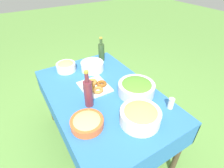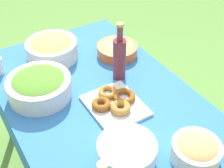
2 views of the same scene
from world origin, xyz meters
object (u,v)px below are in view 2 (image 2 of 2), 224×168
at_px(donut_platter, 115,103).
at_px(fruit_bowl, 52,48).
at_px(pasta_bowl, 117,49).
at_px(salad_bowl, 39,85).
at_px(bread_bowl, 196,150).
at_px(wine_bottle, 119,57).
at_px(plate_stack, 127,152).

relative_size(donut_platter, fruit_bowl, 1.00).
bearing_deg(fruit_bowl, pasta_bowl, 64.27).
distance_m(salad_bowl, bread_bowl, 0.82).
distance_m(donut_platter, bread_bowl, 0.46).
bearing_deg(salad_bowl, pasta_bowl, 102.26).
height_order(pasta_bowl, wine_bottle, wine_bottle).
height_order(salad_bowl, plate_stack, salad_bowl).
bearing_deg(bread_bowl, plate_stack, -119.79).
height_order(pasta_bowl, fruit_bowl, fruit_bowl).
distance_m(pasta_bowl, donut_platter, 0.46).
xyz_separation_m(salad_bowl, plate_stack, (0.57, 0.16, -0.02)).
relative_size(pasta_bowl, donut_platter, 0.80).
distance_m(salad_bowl, plate_stack, 0.59).
bearing_deg(fruit_bowl, bread_bowl, 12.05).
relative_size(plate_stack, fruit_bowl, 0.81).
bearing_deg(salad_bowl, fruit_bowl, 146.63).
bearing_deg(donut_platter, salad_bowl, -133.10).
xyz_separation_m(salad_bowl, pasta_bowl, (-0.12, 0.54, -0.03)).
height_order(pasta_bowl, bread_bowl, bread_bowl).
distance_m(pasta_bowl, plate_stack, 0.79).
bearing_deg(wine_bottle, plate_stack, -29.09).
xyz_separation_m(plate_stack, wine_bottle, (-0.49, 0.27, 0.08)).
bearing_deg(salad_bowl, plate_stack, 15.23).
bearing_deg(bread_bowl, wine_bottle, 177.56).
height_order(salad_bowl, donut_platter, salad_bowl).
xyz_separation_m(pasta_bowl, plate_stack, (0.69, -0.38, 0.01)).
bearing_deg(wine_bottle, pasta_bowl, 150.72).
xyz_separation_m(donut_platter, bread_bowl, (0.44, 0.12, 0.03)).
bearing_deg(wine_bottle, donut_platter, -37.51).
height_order(pasta_bowl, donut_platter, pasta_bowl).
distance_m(salad_bowl, fruit_bowl, 0.34).
bearing_deg(pasta_bowl, wine_bottle, -29.28).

